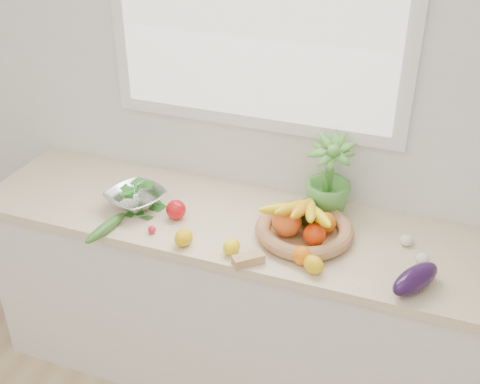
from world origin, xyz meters
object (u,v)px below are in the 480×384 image
at_px(potted_herb, 329,176).
at_px(colander_with_spinach, 136,195).
at_px(cucumber, 106,228).
at_px(apple, 176,210).
at_px(fruit_basket, 304,225).
at_px(eggplant, 415,279).

distance_m(potted_herb, colander_with_spinach, 0.83).
bearing_deg(potted_herb, cucumber, -150.58).
bearing_deg(potted_herb, apple, -156.18).
distance_m(fruit_basket, colander_with_spinach, 0.74).
bearing_deg(cucumber, eggplant, 3.70).
xyz_separation_m(apple, fruit_basket, (0.54, 0.06, 0.01)).
height_order(eggplant, fruit_basket, fruit_basket).
bearing_deg(potted_herb, fruit_basket, -102.80).
height_order(cucumber, colander_with_spinach, colander_with_spinach).
relative_size(apple, eggplant, 0.37).
bearing_deg(cucumber, colander_with_spinach, 83.61).
distance_m(apple, fruit_basket, 0.54).
bearing_deg(potted_herb, colander_with_spinach, -162.77).
relative_size(apple, cucumber, 0.35).
bearing_deg(apple, potted_herb, 23.82).
distance_m(eggplant, potted_herb, 0.58).
bearing_deg(colander_with_spinach, cucumber, -96.39).
xyz_separation_m(eggplant, colander_with_spinach, (-1.20, 0.13, 0.02)).
distance_m(cucumber, colander_with_spinach, 0.22).
distance_m(potted_herb, fruit_basket, 0.24).
distance_m(eggplant, cucumber, 1.22).
bearing_deg(colander_with_spinach, potted_herb, 17.23).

